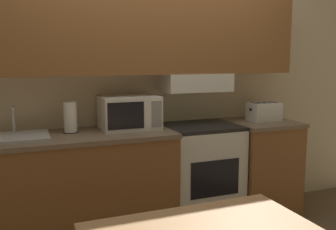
# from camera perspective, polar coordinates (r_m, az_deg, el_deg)

# --- Properties ---
(ground_plane) EXTENTS (16.00, 16.00, 0.00)m
(ground_plane) POSITION_cam_1_polar(r_m,az_deg,el_deg) (3.71, -4.02, -15.55)
(ground_plane) COLOR brown
(wall_back) EXTENTS (5.18, 0.38, 2.55)m
(wall_back) POSITION_cam_1_polar(r_m,az_deg,el_deg) (3.32, -3.73, 8.41)
(wall_back) COLOR beige
(wall_back) RESTS_ON ground_plane
(lower_counter_main) EXTENTS (1.54, 0.63, 0.93)m
(lower_counter_main) POSITION_cam_1_polar(r_m,az_deg,el_deg) (3.13, -13.59, -11.22)
(lower_counter_main) COLOR brown
(lower_counter_main) RESTS_ON ground_plane
(lower_counter_right_stub) EXTENTS (0.60, 0.63, 0.93)m
(lower_counter_right_stub) POSITION_cam_1_polar(r_m,az_deg,el_deg) (3.76, 13.74, -7.88)
(lower_counter_right_stub) COLOR brown
(lower_counter_right_stub) RESTS_ON ground_plane
(stove_range) EXTENTS (0.65, 0.57, 0.93)m
(stove_range) POSITION_cam_1_polar(r_m,az_deg,el_deg) (3.46, 4.92, -9.09)
(stove_range) COLOR white
(stove_range) RESTS_ON ground_plane
(microwave) EXTENTS (0.48, 0.37, 0.28)m
(microwave) POSITION_cam_1_polar(r_m,az_deg,el_deg) (3.17, -5.94, 0.42)
(microwave) COLOR white
(microwave) RESTS_ON lower_counter_main
(toaster) EXTENTS (0.30, 0.19, 0.17)m
(toaster) POSITION_cam_1_polar(r_m,az_deg,el_deg) (3.69, 14.41, 0.55)
(toaster) COLOR white
(toaster) RESTS_ON lower_counter_right_stub
(sink_basin) EXTENTS (0.49, 0.40, 0.23)m
(sink_basin) POSITION_cam_1_polar(r_m,az_deg,el_deg) (2.98, -22.40, -3.05)
(sink_basin) COLOR #B7BABF
(sink_basin) RESTS_ON lower_counter_main
(paper_towel_roll) EXTENTS (0.12, 0.12, 0.25)m
(paper_towel_roll) POSITION_cam_1_polar(r_m,az_deg,el_deg) (3.07, -14.67, -0.37)
(paper_towel_roll) COLOR black
(paper_towel_roll) RESTS_ON lower_counter_main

